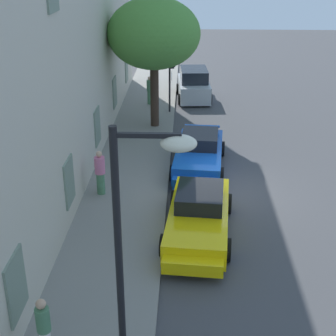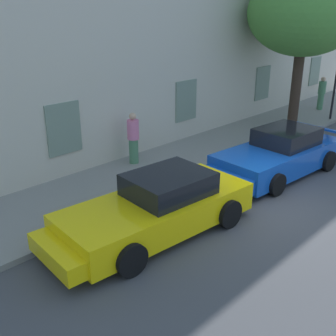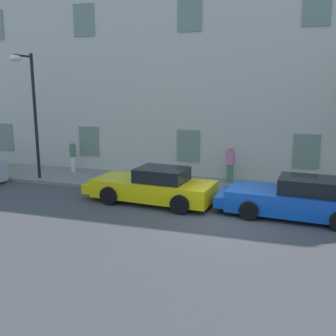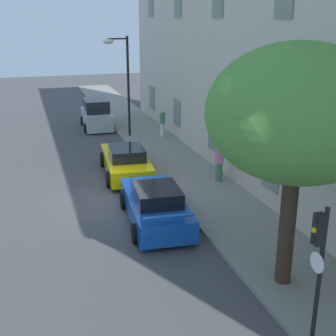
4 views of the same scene
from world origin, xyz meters
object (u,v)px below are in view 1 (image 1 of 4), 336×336
sportscar_red_lead (198,218)px  pedestrian_bystander (150,90)px  street_lamp (142,222)px  pedestrian_strolling (44,328)px  hatchback_distant (194,85)px  sportscar_yellow_flank (199,155)px  pedestrian_admiring (100,172)px  tree_near_kerb (154,34)px  traffic_light (171,72)px

sportscar_red_lead → pedestrian_bystander: size_ratio=3.21×
street_lamp → pedestrian_strolling: (0.73, 2.22, -3.09)m
hatchback_distant → street_lamp: 21.89m
sportscar_red_lead → hatchback_distant: bearing=0.0°
sportscar_yellow_flank → pedestrian_strolling: size_ratio=3.21×
pedestrian_admiring → tree_near_kerb: bearing=-11.0°
hatchback_distant → tree_near_kerb: (-5.36, 2.00, 3.82)m
sportscar_red_lead → tree_near_kerb: size_ratio=0.83×
traffic_light → pedestrian_strolling: size_ratio=2.02×
sportscar_red_lead → hatchback_distant: 15.49m
sportscar_red_lead → tree_near_kerb: (10.13, 2.00, 4.04)m
sportscar_red_lead → pedestrian_strolling: bearing=147.9°
sportscar_red_lead → sportscar_yellow_flank: size_ratio=1.02×
street_lamp → pedestrian_bystander: 20.26m
sportscar_red_lead → sportscar_yellow_flank: sportscar_yellow_flank is taller
pedestrian_admiring → pedestrian_strolling: (-7.92, -0.09, -0.03)m
tree_near_kerb → traffic_light: (2.31, -0.75, -2.35)m
hatchback_distant → tree_near_kerb: 6.87m
sportscar_red_lead → sportscar_yellow_flank: bearing=-1.3°
hatchback_distant → pedestrian_admiring: (-12.97, 3.48, 0.16)m
hatchback_distant → pedestrian_admiring: size_ratio=2.39×
sportscar_yellow_flank → tree_near_kerb: size_ratio=0.81×
sportscar_red_lead → pedestrian_admiring: pedestrian_admiring is taller
sportscar_yellow_flank → pedestrian_bystander: bearing=16.8°
hatchback_distant → sportscar_red_lead: bearing=-180.0°
sportscar_red_lead → pedestrian_bystander: (13.84, 2.51, 0.35)m
sportscar_yellow_flank → street_lamp: size_ratio=0.89×
pedestrian_strolling → traffic_light: bearing=-6.8°
hatchback_distant → tree_near_kerb: size_ratio=0.64×
hatchback_distant → pedestrian_admiring: hatchback_distant is taller
hatchback_distant → pedestrian_bystander: hatchback_distant is taller
sportscar_red_lead → pedestrian_admiring: bearing=54.2°
pedestrian_strolling → street_lamp: bearing=-108.3°
sportscar_red_lead → pedestrian_strolling: (-5.40, 3.40, 0.34)m
pedestrian_bystander → tree_near_kerb: bearing=-172.2°
sportscar_yellow_flank → pedestrian_bystander: 9.09m
sportscar_red_lead → street_lamp: street_lamp is taller
sportscar_yellow_flank → street_lamp: 11.86m
sportscar_red_lead → street_lamp: size_ratio=0.91×
tree_near_kerb → hatchback_distant: bearing=-20.4°
sportscar_yellow_flank → traffic_light: bearing=10.6°
sportscar_red_lead → street_lamp: bearing=169.2°
tree_near_kerb → pedestrian_strolling: 16.03m
tree_near_kerb → street_lamp: (-16.27, -0.83, -0.61)m
sportscar_red_lead → pedestrian_strolling: size_ratio=3.28×
pedestrian_bystander → sportscar_red_lead: bearing=-169.7°
sportscar_yellow_flank → traffic_light: traffic_light is taller
hatchback_distant → pedestrian_strolling: hatchback_distant is taller
tree_near_kerb → pedestrian_admiring: tree_near_kerb is taller
sportscar_red_lead → traffic_light: (12.44, 1.26, 1.69)m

